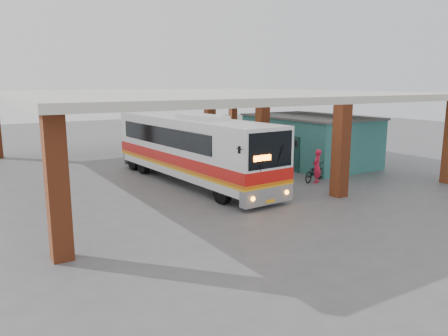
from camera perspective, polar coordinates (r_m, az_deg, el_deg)
The scene contains 8 objects.
ground at distance 21.28m, azimuth 3.21°, elevation -3.01°, with size 90.00×90.00×0.00m, color #515154.
brick_columns at distance 25.79m, azimuth -0.46°, elevation 4.40°, with size 20.10×21.60×4.35m.
canopy_roof at distance 26.48m, azimuth -3.92°, elevation 9.59°, with size 21.00×23.00×0.30m, color beige.
shop_building at distance 28.70m, azimuth 11.04°, elevation 3.64°, with size 5.20×8.20×3.11m.
coach_bus at distance 22.77m, azimuth -4.19°, elevation 2.53°, with size 3.45×12.58×3.62m.
motorcycle at distance 23.73m, azimuth 11.67°, elevation -0.51°, with size 0.67×1.91×1.00m, color black.
pedestrian at distance 23.31m, azimuth 12.03°, elevation 0.23°, with size 0.64×0.42×1.76m, color red.
red_chair at distance 28.90m, azimuth 4.72°, elevation 1.41°, with size 0.41×0.41×0.75m.
Camera 1 is at (-11.80, -16.94, 5.16)m, focal length 35.00 mm.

